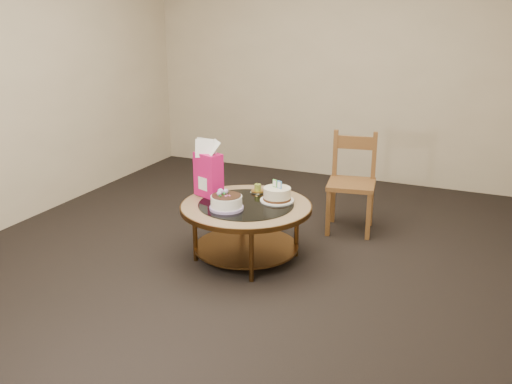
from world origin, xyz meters
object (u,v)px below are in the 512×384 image
at_px(cream_cake, 277,195).
at_px(gift_bag, 208,169).
at_px(dining_chair, 352,182).
at_px(decorated_cake, 226,203).
at_px(coffee_table, 246,213).

xyz_separation_m(cream_cake, gift_bag, (-0.55, -0.10, 0.17)).
bearing_deg(dining_chair, gift_bag, -146.23).
bearing_deg(decorated_cake, dining_chair, 58.72).
xyz_separation_m(coffee_table, decorated_cake, (-0.09, -0.17, 0.13)).
xyz_separation_m(coffee_table, gift_bag, (-0.35, 0.06, 0.31)).
relative_size(decorated_cake, gift_bag, 0.56).
bearing_deg(coffee_table, cream_cake, 39.59).
xyz_separation_m(gift_bag, dining_chair, (0.94, 0.88, -0.24)).
distance_m(coffee_table, gift_bag, 0.47).
bearing_deg(dining_chair, cream_cake, -126.17).
relative_size(cream_cake, gift_bag, 0.58).
xyz_separation_m(coffee_table, cream_cake, (0.19, 0.16, 0.13)).
xyz_separation_m(decorated_cake, dining_chair, (0.67, 1.11, -0.07)).
bearing_deg(decorated_cake, cream_cake, 49.39).
bearing_deg(coffee_table, dining_chair, 58.07).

